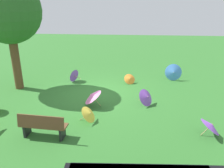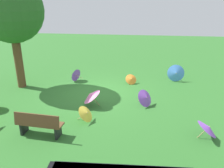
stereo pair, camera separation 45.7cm
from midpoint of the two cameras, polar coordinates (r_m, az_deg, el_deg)
name	(u,v)px [view 2 (the right image)]	position (r m, az deg, el deg)	size (l,w,h in m)	color
ground	(97,93)	(11.38, -2.54, -2.27)	(40.00, 40.00, 0.00)	#2D6B28
park_bench	(39,124)	(8.06, -16.37, -9.68)	(1.63, 0.61, 0.90)	brown
shade_tree	(11,11)	(12.29, -23.07, 16.52)	(3.12, 3.12, 5.48)	brown
parasol_purple_0	(208,128)	(8.38, 24.55, -10.05)	(0.71, 0.79, 0.69)	tan
parasol_orange_1	(131,79)	(12.56, 5.91, 1.24)	(0.76, 0.69, 0.55)	tan
parasol_blue_0	(176,73)	(13.39, 16.78, 2.61)	(0.96, 0.89, 0.97)	tan
parasol_purple_1	(146,98)	(10.03, 9.83, -3.48)	(0.92, 0.97, 0.75)	tan
parasol_yellow_2	(86,113)	(8.72, -4.96, -7.41)	(0.73, 0.79, 0.64)	tan
parasol_pink_2	(91,95)	(9.86, -4.07, -2.90)	(0.93, 0.98, 0.83)	tan
parasol_purple_2	(75,75)	(13.06, -8.24, 2.28)	(0.76, 0.75, 0.72)	tan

